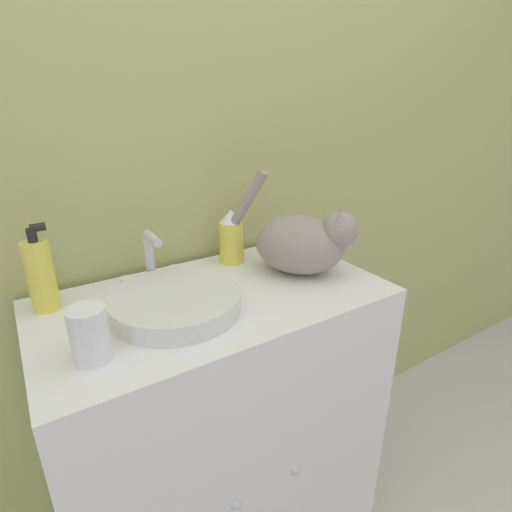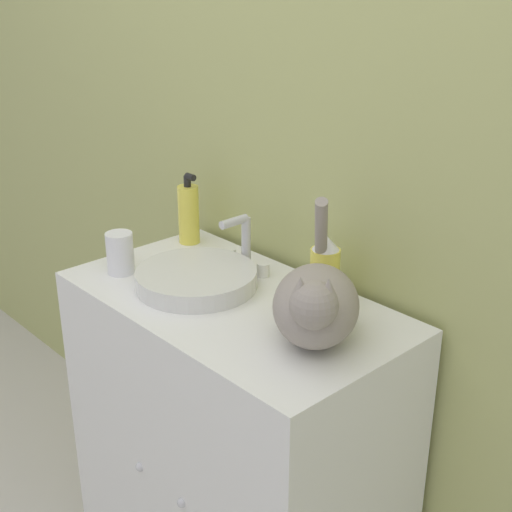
% 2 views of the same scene
% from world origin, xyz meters
% --- Properties ---
extents(wall_back, '(6.00, 0.05, 2.50)m').
position_xyz_m(wall_back, '(0.00, 0.51, 1.25)').
color(wall_back, tan).
rests_on(wall_back, ground_plane).
extents(vanity_cabinet, '(0.84, 0.48, 0.91)m').
position_xyz_m(vanity_cabinet, '(0.00, 0.23, 0.45)').
color(vanity_cabinet, white).
rests_on(vanity_cabinet, ground_plane).
extents(sink_basin, '(0.29, 0.29, 0.04)m').
position_xyz_m(sink_basin, '(-0.11, 0.21, 0.93)').
color(sink_basin, silver).
rests_on(sink_basin, vanity_cabinet).
extents(faucet, '(0.16, 0.10, 0.15)m').
position_xyz_m(faucet, '(-0.11, 0.37, 0.97)').
color(faucet, silver).
rests_on(faucet, vanity_cabinet).
extents(cat, '(0.30, 0.33, 0.28)m').
position_xyz_m(cat, '(0.27, 0.23, 1.00)').
color(cat, gray).
rests_on(cat, vanity_cabinet).
extents(soap_bottle, '(0.06, 0.06, 0.20)m').
position_xyz_m(soap_bottle, '(-0.35, 0.38, 0.99)').
color(soap_bottle, '#EADB4C').
rests_on(soap_bottle, vanity_cabinet).
extents(spray_bottle, '(0.07, 0.07, 0.16)m').
position_xyz_m(spray_bottle, '(0.14, 0.40, 0.98)').
color(spray_bottle, '#EADB4C').
rests_on(spray_bottle, vanity_cabinet).
extents(cup, '(0.07, 0.07, 0.11)m').
position_xyz_m(cup, '(-0.31, 0.13, 0.96)').
color(cup, white).
rests_on(cup, vanity_cabinet).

